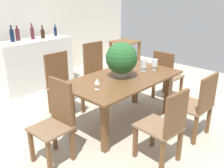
% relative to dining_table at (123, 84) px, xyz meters
% --- Properties ---
extents(ground_plane, '(7.04, 7.04, 0.00)m').
position_rel_dining_table_xyz_m(ground_plane, '(0.00, 0.30, -0.63)').
color(ground_plane, '#BCB29E').
extents(back_wall, '(6.40, 0.10, 2.60)m').
position_rel_dining_table_xyz_m(back_wall, '(0.00, 2.90, 0.67)').
color(back_wall, silver).
rests_on(back_wall, ground).
extents(dining_table, '(1.75, 0.97, 0.74)m').
position_rel_dining_table_xyz_m(dining_table, '(0.00, 0.00, 0.00)').
color(dining_table, brown).
rests_on(dining_table, ground).
extents(chair_near_left, '(0.44, 0.50, 0.93)m').
position_rel_dining_table_xyz_m(chair_near_left, '(-0.40, -0.98, -0.12)').
color(chair_near_left, brown).
rests_on(chair_near_left, ground).
extents(chair_far_left, '(0.46, 0.45, 0.99)m').
position_rel_dining_table_xyz_m(chair_far_left, '(-0.39, 0.99, -0.09)').
color(chair_far_left, brown).
rests_on(chair_far_left, ground).
extents(chair_near_right, '(0.48, 0.48, 0.91)m').
position_rel_dining_table_xyz_m(chair_near_right, '(0.39, -0.99, -0.12)').
color(chair_near_right, brown).
rests_on(chair_near_right, ground).
extents(chair_head_end, '(0.42, 0.43, 0.98)m').
position_rel_dining_table_xyz_m(chair_head_end, '(-1.18, 0.00, -0.10)').
color(chair_head_end, brown).
rests_on(chair_head_end, ground).
extents(chair_foot_end, '(0.45, 0.44, 0.92)m').
position_rel_dining_table_xyz_m(chair_foot_end, '(1.18, 0.00, -0.12)').
color(chair_foot_end, brown).
rests_on(chair_foot_end, ground).
extents(chair_far_right, '(0.50, 0.49, 1.04)m').
position_rel_dining_table_xyz_m(chair_far_right, '(0.40, 0.99, -0.07)').
color(chair_far_right, brown).
rests_on(chair_far_right, ground).
extents(flower_centerpiece, '(0.45, 0.45, 0.51)m').
position_rel_dining_table_xyz_m(flower_centerpiece, '(-0.01, 0.03, 0.38)').
color(flower_centerpiece, gray).
rests_on(flower_centerpiece, dining_table).
extents(crystal_vase_left, '(0.10, 0.10, 0.19)m').
position_rel_dining_table_xyz_m(crystal_vase_left, '(0.45, -0.03, 0.22)').
color(crystal_vase_left, silver).
rests_on(crystal_vase_left, dining_table).
extents(crystal_vase_center_near, '(0.10, 0.10, 0.17)m').
position_rel_dining_table_xyz_m(crystal_vase_center_near, '(0.61, -0.12, 0.21)').
color(crystal_vase_center_near, silver).
rests_on(crystal_vase_center_near, dining_table).
extents(wine_glass, '(0.07, 0.07, 0.15)m').
position_rel_dining_table_xyz_m(wine_glass, '(-0.58, -0.06, 0.21)').
color(wine_glass, silver).
rests_on(wine_glass, dining_table).
extents(kitchen_counter, '(1.50, 0.53, 0.99)m').
position_rel_dining_table_xyz_m(kitchen_counter, '(-0.06, 2.31, -0.13)').
color(kitchen_counter, silver).
rests_on(kitchen_counter, ground).
extents(wine_bottle_green, '(0.07, 0.07, 0.31)m').
position_rel_dining_table_xyz_m(wine_bottle_green, '(-0.03, 2.37, 0.49)').
color(wine_bottle_green, '#511E28').
rests_on(wine_bottle_green, kitchen_counter).
extents(wine_bottle_amber, '(0.08, 0.08, 0.26)m').
position_rel_dining_table_xyz_m(wine_bottle_amber, '(0.16, 2.31, 0.46)').
color(wine_bottle_amber, black).
rests_on(wine_bottle_amber, kitchen_counter).
extents(wine_bottle_tall, '(0.06, 0.06, 0.25)m').
position_rel_dining_table_xyz_m(wine_bottle_tall, '(0.51, 2.36, 0.46)').
color(wine_bottle_tall, '#0F1E38').
rests_on(wine_bottle_tall, kitchen_counter).
extents(wine_bottle_clear, '(0.08, 0.08, 0.31)m').
position_rel_dining_table_xyz_m(wine_bottle_clear, '(-0.44, 2.40, 0.49)').
color(wine_bottle_clear, '#0F1E38').
rests_on(wine_bottle_clear, kitchen_counter).
extents(wine_bottle_dark, '(0.08, 0.08, 0.29)m').
position_rel_dining_table_xyz_m(wine_bottle_dark, '(-0.30, 2.44, 0.48)').
color(wine_bottle_dark, '#511E28').
rests_on(wine_bottle_dark, kitchen_counter).
extents(side_table, '(0.54, 0.58, 0.79)m').
position_rel_dining_table_xyz_m(side_table, '(1.87, 1.55, -0.05)').
color(side_table, brown).
rests_on(side_table, ground).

